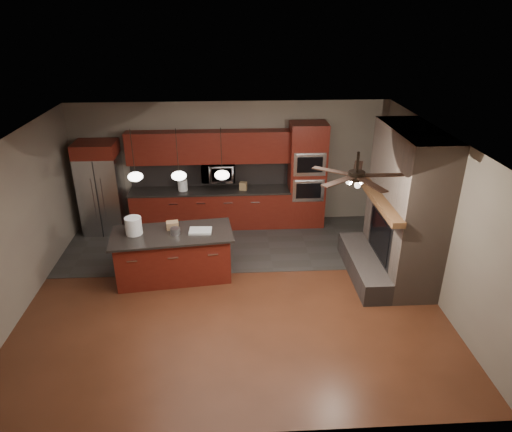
{
  "coord_description": "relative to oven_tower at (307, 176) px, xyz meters",
  "views": [
    {
      "loc": [
        0.02,
        -6.86,
        4.67
      ],
      "look_at": [
        0.44,
        0.6,
        1.2
      ],
      "focal_mm": 32.0,
      "sensor_mm": 36.0,
      "label": 1
    }
  ],
  "objects": [
    {
      "name": "paint_can",
      "position": [
        -2.72,
        -2.18,
        -0.21
      ],
      "size": [
        0.18,
        0.18,
        0.12
      ],
      "primitive_type": "cylinder",
      "rotation": [
        0.0,
        0.0,
        0.05
      ],
      "color": "#ACABB0",
      "rests_on": "kitchen_island"
    },
    {
      "name": "pendant_center",
      "position": [
        -2.6,
        -1.99,
        0.77
      ],
      "size": [
        0.26,
        0.26,
        0.92
      ],
      "color": "black",
      "rests_on": "ceiling"
    },
    {
      "name": "ground",
      "position": [
        -1.7,
        -2.69,
        -1.19
      ],
      "size": [
        7.0,
        7.0,
        0.0
      ],
      "primitive_type": "plane",
      "color": "#572C1A",
      "rests_on": "ground"
    },
    {
      "name": "back_cabinetry",
      "position": [
        -2.18,
        0.05,
        -0.3
      ],
      "size": [
        3.59,
        0.64,
        2.2
      ],
      "color": "#601B11",
      "rests_on": "ground"
    },
    {
      "name": "kitchen_island",
      "position": [
        -2.79,
        -2.14,
        -0.73
      ],
      "size": [
        2.27,
        1.22,
        0.92
      ],
      "rotation": [
        0.0,
        0.0,
        0.11
      ],
      "color": "#601B11",
      "rests_on": "ground"
    },
    {
      "name": "white_bucket",
      "position": [
        -3.46,
        -2.13,
        -0.11
      ],
      "size": [
        0.33,
        0.33,
        0.32
      ],
      "primitive_type": "cylinder",
      "rotation": [
        0.0,
        0.0,
        -0.13
      ],
      "color": "white",
      "rests_on": "kitchen_island"
    },
    {
      "name": "oven_tower",
      "position": [
        0.0,
        0.0,
        0.0
      ],
      "size": [
        0.8,
        0.63,
        2.38
      ],
      "color": "#601B11",
      "rests_on": "ground"
    },
    {
      "name": "right_wall",
      "position": [
        1.8,
        -2.69,
        0.21
      ],
      "size": [
        0.02,
        6.0,
        2.8
      ],
      "primitive_type": "cube",
      "color": "gray",
      "rests_on": "ground"
    },
    {
      "name": "paint_tray",
      "position": [
        -2.27,
        -2.12,
        -0.25
      ],
      "size": [
        0.41,
        0.3,
        0.04
      ],
      "primitive_type": "cube",
      "rotation": [
        0.0,
        0.0,
        -0.04
      ],
      "color": "silver",
      "rests_on": "kitchen_island"
    },
    {
      "name": "back_wall",
      "position": [
        -1.7,
        0.31,
        0.21
      ],
      "size": [
        7.0,
        0.02,
        2.8
      ],
      "primitive_type": "cube",
      "color": "gray",
      "rests_on": "ground"
    },
    {
      "name": "microwave",
      "position": [
        -1.98,
        0.06,
        0.11
      ],
      "size": [
        0.73,
        0.41,
        0.5
      ],
      "primitive_type": "imported",
      "color": "silver",
      "rests_on": "back_cabinetry"
    },
    {
      "name": "counter_bucket",
      "position": [
        -2.78,
        0.01,
        -0.17
      ],
      "size": [
        0.25,
        0.25,
        0.24
      ],
      "primitive_type": "cylinder",
      "rotation": [
        0.0,
        0.0,
        -0.18
      ],
      "color": "white",
      "rests_on": "back_cabinetry"
    },
    {
      "name": "left_wall",
      "position": [
        -5.2,
        -2.69,
        0.21
      ],
      "size": [
        0.02,
        6.0,
        2.8
      ],
      "primitive_type": "cube",
      "color": "gray",
      "rests_on": "ground"
    },
    {
      "name": "ceiling",
      "position": [
        -1.7,
        -2.69,
        1.61
      ],
      "size": [
        7.0,
        6.0,
        0.02
      ],
      "primitive_type": "cube",
      "color": "white",
      "rests_on": "back_wall"
    },
    {
      "name": "counter_box",
      "position": [
        -1.43,
        -0.04,
        -0.2
      ],
      "size": [
        0.18,
        0.16,
        0.18
      ],
      "primitive_type": "cube",
      "rotation": [
        0.0,
        0.0,
        -0.23
      ],
      "color": "#91724B",
      "rests_on": "back_cabinetry"
    },
    {
      "name": "pendant_left",
      "position": [
        -3.35,
        -1.99,
        0.77
      ],
      "size": [
        0.26,
        0.26,
        0.92
      ],
      "color": "black",
      "rests_on": "ceiling"
    },
    {
      "name": "pendant_right",
      "position": [
        -1.85,
        -1.99,
        0.77
      ],
      "size": [
        0.26,
        0.26,
        0.92
      ],
      "color": "black",
      "rests_on": "ceiling"
    },
    {
      "name": "ceiling_fan",
      "position": [
        0.1,
        -3.49,
        1.27
      ],
      "size": [
        1.27,
        1.33,
        0.41
      ],
      "color": "black",
      "rests_on": "ceiling"
    },
    {
      "name": "refrigerator",
      "position": [
        -4.54,
        -0.07,
        -0.16
      ],
      "size": [
        0.88,
        0.75,
        2.05
      ],
      "color": "silver",
      "rests_on": "ground"
    },
    {
      "name": "slate_tile_patch",
      "position": [
        -1.7,
        -0.89,
        -1.19
      ],
      "size": [
        7.0,
        2.4,
        0.01
      ],
      "primitive_type": "cube",
      "color": "#302D2B",
      "rests_on": "ground"
    },
    {
      "name": "fireplace_column",
      "position": [
        1.34,
        -2.29,
        0.11
      ],
      "size": [
        1.3,
        2.1,
        2.8
      ],
      "color": "#766154",
      "rests_on": "ground"
    },
    {
      "name": "cardboard_box",
      "position": [
        -2.79,
        -1.96,
        -0.2
      ],
      "size": [
        0.24,
        0.19,
        0.14
      ],
      "primitive_type": "cube",
      "rotation": [
        0.0,
        0.0,
        0.16
      ],
      "color": "#97724E",
      "rests_on": "kitchen_island"
    }
  ]
}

